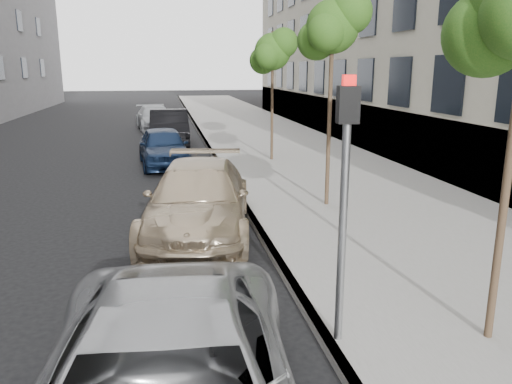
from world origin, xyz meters
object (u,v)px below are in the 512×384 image
object	(u,v)px
suv	(198,200)
sedan_rear	(155,118)
sedan_black	(169,128)
tree_mid	(334,27)
signal_pole	(345,182)
sedan_blue	(164,147)
tree_far	(273,52)

from	to	relation	value
suv	sedan_rear	distance (m)	19.10
sedan_black	sedan_rear	xyz separation A→B (m)	(-0.72, 6.02, -0.11)
tree_mid	signal_pole	xyz separation A→B (m)	(-1.93, -6.20, -2.22)
suv	sedan_blue	bearing A→B (deg)	103.62
tree_far	signal_pole	xyz separation A→B (m)	(-1.93, -12.70, -1.87)
sedan_blue	sedan_rear	world-z (taller)	sedan_blue
suv	sedan_black	distance (m)	13.06
suv	sedan_blue	world-z (taller)	suv
sedan_blue	sedan_black	size ratio (longest dim) A/B	0.84
sedan_black	signal_pole	bearing A→B (deg)	-83.76
sedan_black	tree_far	bearing A→B (deg)	-53.84
signal_pole	sedan_black	xyz separation A→B (m)	(-1.79, 17.89, -1.36)
signal_pole	sedan_rear	distance (m)	24.08
signal_pole	suv	world-z (taller)	signal_pole
sedan_rear	tree_far	bearing A→B (deg)	-75.81
suv	sedan_black	bearing A→B (deg)	100.41
sedan_black	sedan_rear	bearing A→B (deg)	97.33
tree_far	suv	world-z (taller)	tree_far
suv	sedan_black	world-z (taller)	sedan_black
suv	sedan_blue	distance (m)	7.97
signal_pole	suv	bearing A→B (deg)	112.32
tree_far	suv	size ratio (longest dim) A/B	0.91
tree_mid	signal_pole	size ratio (longest dim) A/B	1.55
suv	sedan_rear	size ratio (longest dim) A/B	1.09
tree_mid	suv	distance (m)	5.11
tree_far	suv	xyz separation A→B (m)	(-3.33, -7.86, -3.28)
tree_mid	suv	size ratio (longest dim) A/B	0.97
tree_mid	sedan_black	world-z (taller)	tree_mid
sedan_blue	suv	bearing A→B (deg)	-89.83
tree_mid	tree_far	world-z (taller)	tree_mid
tree_far	signal_pole	bearing A→B (deg)	-98.63
sedan_blue	sedan_black	bearing A→B (deg)	81.96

